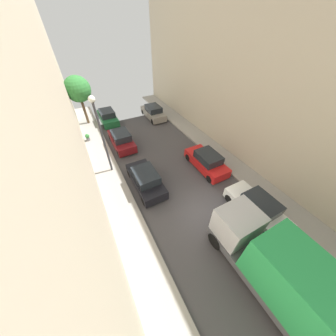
# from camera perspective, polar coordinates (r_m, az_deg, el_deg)

# --- Properties ---
(ground) EXTENTS (32.00, 32.00, 0.00)m
(ground) POSITION_cam_1_polar(r_m,az_deg,el_deg) (12.46, 12.81, -14.20)
(ground) COLOR #423F42
(sidewalk_left) EXTENTS (2.00, 44.00, 0.15)m
(sidewalk_left) POSITION_cam_1_polar(r_m,az_deg,el_deg) (11.11, -9.88, -24.24)
(sidewalk_left) COLOR gray
(sidewalk_left) RESTS_ON ground
(sidewalk_right) EXTENTS (2.00, 44.00, 0.15)m
(sidewalk_right) POSITION_cam_1_polar(r_m,az_deg,el_deg) (15.30, 27.78, -5.40)
(sidewalk_right) COLOR gray
(sidewalk_right) RESTS_ON ground
(parked_car_left_1) EXTENTS (1.78, 4.20, 1.57)m
(parked_car_left_1) POSITION_cam_1_polar(r_m,az_deg,el_deg) (13.27, -7.31, -3.78)
(parked_car_left_1) COLOR black
(parked_car_left_1) RESTS_ON ground
(parked_car_left_2) EXTENTS (1.78, 4.20, 1.57)m
(parked_car_left_2) POSITION_cam_1_polar(r_m,az_deg,el_deg) (18.08, -14.98, 8.95)
(parked_car_left_2) COLOR maroon
(parked_car_left_2) RESTS_ON ground
(parked_car_left_3) EXTENTS (1.78, 4.20, 1.57)m
(parked_car_left_3) POSITION_cam_1_polar(r_m,az_deg,el_deg) (23.07, -19.13, 15.51)
(parked_car_left_3) COLOR #1E6638
(parked_car_left_3) RESTS_ON ground
(parked_car_right_1) EXTENTS (1.78, 4.20, 1.57)m
(parked_car_right_1) POSITION_cam_1_polar(r_m,az_deg,el_deg) (12.90, 27.11, -11.43)
(parked_car_right_1) COLOR white
(parked_car_right_1) RESTS_ON ground
(parked_car_right_2) EXTENTS (1.78, 4.20, 1.57)m
(parked_car_right_2) POSITION_cam_1_polar(r_m,az_deg,el_deg) (15.12, 12.53, 2.16)
(parked_car_right_2) COLOR red
(parked_car_right_2) RESTS_ON ground
(parked_car_right_3) EXTENTS (1.78, 4.20, 1.57)m
(parked_car_right_3) POSITION_cam_1_polar(r_m,az_deg,el_deg) (23.14, -4.83, 17.69)
(parked_car_right_3) COLOR gray
(parked_car_right_3) RESTS_ON ground
(delivery_truck) EXTENTS (2.26, 6.60, 3.38)m
(delivery_truck) POSITION_cam_1_polar(r_m,az_deg,el_deg) (10.01, 32.99, -26.62)
(delivery_truck) COLOR #4C4C51
(delivery_truck) RESTS_ON ground
(street_tree_0) EXTENTS (2.68, 2.68, 5.24)m
(street_tree_0) POSITION_cam_1_polar(r_m,az_deg,el_deg) (22.48, -27.43, 21.85)
(street_tree_0) COLOR brown
(street_tree_0) RESTS_ON sidewalk_left
(potted_plant_1) EXTENTS (0.43, 0.43, 0.74)m
(potted_plant_1) POSITION_cam_1_polar(r_m,az_deg,el_deg) (20.00, -24.82, 9.15)
(potted_plant_1) COLOR slate
(potted_plant_1) RESTS_ON sidewalk_left
(lamp_post) EXTENTS (0.44, 0.44, 6.17)m
(lamp_post) POSITION_cam_1_polar(r_m,az_deg,el_deg) (13.36, -21.40, 12.29)
(lamp_post) COLOR #333338
(lamp_post) RESTS_ON sidewalk_left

